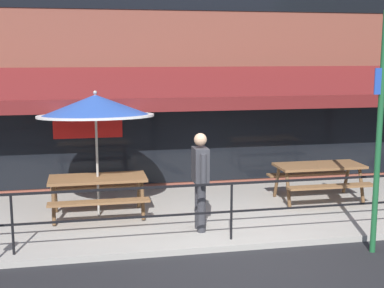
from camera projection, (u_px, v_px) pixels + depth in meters
ground_plane at (236, 251)px, 8.59m from camera, size 120.00×120.00×0.00m
patio_deck at (208, 212)px, 10.52m from camera, size 15.00×4.00×0.10m
restaurant_building at (186, 42)px, 12.10m from camera, size 15.00×1.60×6.84m
patio_railing at (232, 198)px, 8.75m from camera, size 13.84×0.04×0.97m
picnic_table_left at (98, 185)px, 9.99m from camera, size 1.80×1.42×0.76m
picnic_table_centre at (319, 172)px, 11.11m from camera, size 1.80×1.42×0.76m
patio_umbrella_left at (95, 107)px, 9.78m from camera, size 2.14×2.14×2.38m
pedestrian_walking at (200, 176)px, 9.17m from camera, size 0.24×0.62×1.71m
street_sign_pole at (379, 132)px, 8.25m from camera, size 0.28×0.09×3.79m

